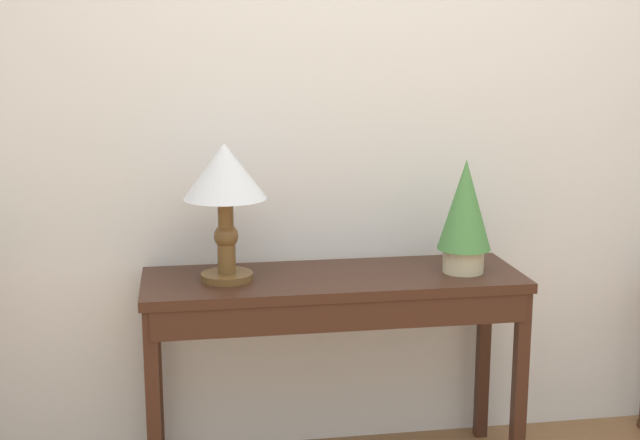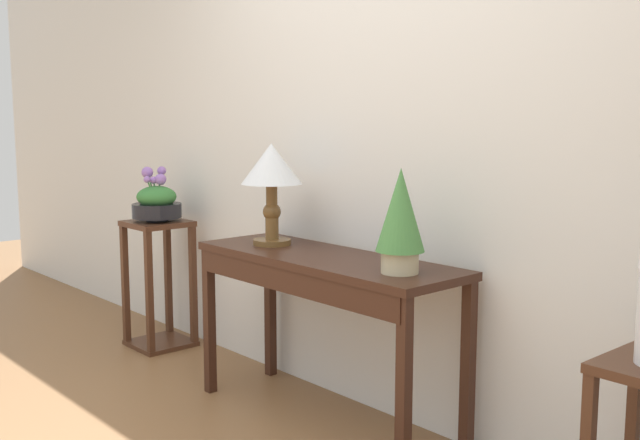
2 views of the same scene
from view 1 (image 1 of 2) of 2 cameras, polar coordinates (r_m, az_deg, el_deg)
back_wall_with_art at (r=3.27m, az=2.16°, el=8.98°), size 9.00×0.10×2.80m
console_table at (r=3.06m, az=0.96°, el=-5.54°), size 1.33×0.44×0.75m
table_lamp at (r=2.94m, az=-6.26°, el=2.50°), size 0.28×0.28×0.47m
potted_plant_on_console at (r=3.08m, az=9.49°, el=0.51°), size 0.19×0.19×0.40m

